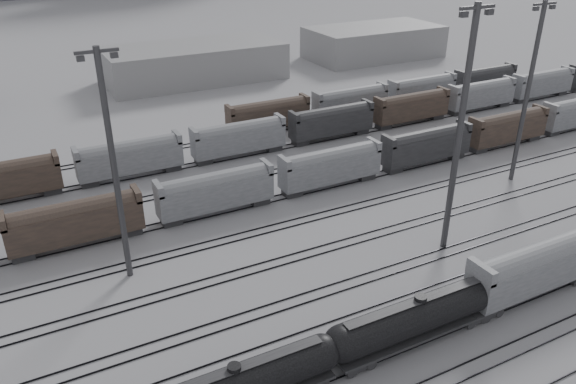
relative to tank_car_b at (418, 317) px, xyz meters
name	(u,v)px	position (x,y,z in m)	size (l,w,h in m)	color
ground	(439,341)	(1.88, -1.00, -2.72)	(900.00, 900.00, 0.00)	#A7A7AB
tracks	(336,248)	(1.88, 16.50, -2.64)	(220.00, 71.50, 0.16)	black
tank_car_b	(418,317)	(0.00, 0.00, 0.00)	(19.06, 3.18, 4.71)	#242427
hopper_car_a	(537,265)	(14.66, 0.00, 0.84)	(16.12, 3.20, 5.77)	#242427
light_mast_b	(114,165)	(-20.33, 22.23, 10.09)	(3.87, 0.62, 24.16)	#3D3D40
light_mast_c	(460,129)	(13.24, 11.26, 11.66)	(4.34, 0.69, 27.11)	#3D3D40
light_mast_d	(528,90)	(34.45, 20.84, 10.48)	(3.98, 0.64, 24.88)	#3D3D40
bg_string_near	(330,168)	(9.88, 31.00, 0.08)	(151.00, 3.00, 5.60)	gray
bg_string_mid	(331,123)	(19.88, 47.00, 0.08)	(151.00, 3.00, 5.60)	#242427
bg_string_far	(387,97)	(37.38, 55.00, 0.08)	(66.00, 3.00, 5.60)	brown
warehouse_mid	(194,63)	(11.88, 94.00, 1.28)	(40.00, 18.00, 8.00)	gray
warehouse_right	(374,42)	(61.88, 94.00, 1.28)	(35.00, 18.00, 8.00)	gray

